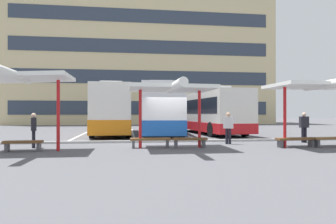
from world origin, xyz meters
TOP-DOWN VIEW (x-y plane):
  - ground_plane at (0.00, 0.00)m, footprint 160.00×160.00m
  - terminal_building at (0.03, 31.32)m, footprint 38.58×11.10m
  - coach_bus_0 at (-3.49, 7.14)m, footprint 2.83×10.90m
  - coach_bus_1 at (0.12, 6.45)m, footprint 3.35×11.70m
  - coach_bus_2 at (4.06, 6.81)m, footprint 3.61×10.56m
  - lane_stripe_0 at (-5.65, 7.11)m, footprint 0.16×14.00m
  - lane_stripe_1 at (-1.88, 7.11)m, footprint 0.16×14.00m
  - lane_stripe_2 at (1.88, 7.11)m, footprint 0.16×14.00m
  - lane_stripe_3 at (5.65, 7.11)m, footprint 0.16×14.00m
  - waiting_shelter_0 at (-6.59, -3.39)m, footprint 3.77×4.44m
  - bench_0 at (-6.59, -3.18)m, footprint 1.55×0.49m
  - waiting_shelter_1 at (-0.37, -2.89)m, footprint 3.75×4.98m
  - bench_1 at (-1.27, -2.49)m, footprint 1.86×0.46m
  - bench_2 at (0.53, -2.67)m, footprint 1.60×0.45m
  - waiting_shelter_2 at (6.35, -3.53)m, footprint 3.94×4.67m
  - bench_3 at (5.45, -3.21)m, footprint 1.94×0.57m
  - bench_4 at (7.25, -3.16)m, footprint 1.91×0.63m
  - platform_kerb at (0.00, 0.08)m, footprint 44.00×0.24m
  - waiting_passenger_0 at (-6.58, -1.81)m, footprint 0.36×0.51m
  - waiting_passenger_1 at (2.82, -1.35)m, footprint 0.50×0.47m
  - waiting_passenger_2 at (7.18, -1.06)m, footprint 0.48×0.25m

SIDE VIEW (x-z plane):
  - ground_plane at x=0.00m, z-range 0.00..0.00m
  - lane_stripe_0 at x=-5.65m, z-range 0.00..0.01m
  - lane_stripe_1 at x=-1.88m, z-range 0.00..0.01m
  - lane_stripe_2 at x=1.88m, z-range 0.00..0.01m
  - lane_stripe_3 at x=5.65m, z-range 0.00..0.01m
  - platform_kerb at x=0.00m, z-range 0.00..0.12m
  - bench_0 at x=-6.59m, z-range 0.11..0.56m
  - bench_2 at x=0.53m, z-range 0.11..0.56m
  - bench_1 at x=-1.27m, z-range 0.12..0.57m
  - bench_4 at x=7.25m, z-range 0.12..0.57m
  - bench_3 at x=5.45m, z-range 0.12..0.57m
  - waiting_passenger_0 at x=-6.58m, z-range 0.12..1.71m
  - waiting_passenger_1 at x=2.82m, z-range 0.12..1.75m
  - waiting_passenger_2 at x=7.18m, z-range 0.12..1.75m
  - coach_bus_2 at x=4.06m, z-range -0.12..3.42m
  - coach_bus_0 at x=-3.49m, z-range -0.15..3.67m
  - coach_bus_1 at x=0.12m, z-range -0.14..3.68m
  - waiting_shelter_1 at x=-0.37m, z-range 1.23..4.11m
  - waiting_shelter_2 at x=6.35m, z-range 1.29..4.32m
  - waiting_shelter_0 at x=-6.59m, z-range 1.37..4.59m
  - terminal_building at x=0.03m, z-range -1.36..22.60m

